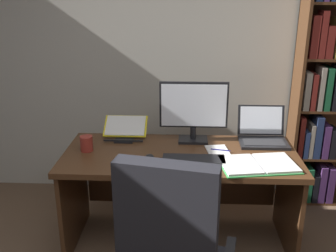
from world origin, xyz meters
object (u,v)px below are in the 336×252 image
Objects in this scene: open_binder at (258,164)px; coffee_mug at (86,144)px; laptop at (262,135)px; notepad at (218,151)px; keyboard at (194,160)px; pen at (221,150)px; monitor at (194,111)px; computer_mouse at (149,158)px; reading_stand_with_book at (125,128)px; desk at (180,174)px.

coffee_mug is at bearing 161.37° from open_binder.
notepad is (-0.35, -0.21, -0.05)m from laptop.
open_binder is at bearing -6.75° from keyboard.
open_binder is 3.83× the size of pen.
pen is at bearing -46.38° from monitor.
notepad is at bearing 20.30° from computer_mouse.
keyboard is at bearing -143.60° from laptop.
pen is at bearing 42.04° from keyboard.
keyboard is at bearing -39.08° from reading_stand_with_book.
desk is 7.90× the size of notepad.
reading_stand_with_book is (-1.05, 0.04, 0.02)m from laptop.
laptop is 0.91m from computer_mouse.
computer_mouse is 0.49m from coffee_mug.
pen is at bearing 0.00° from notepad.
pen is at bearing 126.11° from open_binder.
computer_mouse is (-0.30, -0.38, -0.22)m from monitor.
keyboard is 0.26m from pen.
computer_mouse reaches higher than pen.
desk is 0.69m from laptop.
coffee_mug reaches higher than pen.
monitor reaches higher than pen.
notepad is at bearing -148.87° from laptop.
open_binder is 0.32m from pen.
desk is at bearing 113.09° from keyboard.
desk is 0.48m from monitor.
desk is 0.36m from pen.
pen is at bearing -19.25° from reading_stand_with_book.
keyboard is at bearing -90.00° from monitor.
monitor is at bearing 60.90° from desk.
open_binder is 1.20m from coffee_mug.
notepad is (0.27, -0.04, 0.21)m from desk.
reading_stand_with_book is 1.06m from open_binder.
monitor is at bearing -5.16° from reading_stand_with_book.
monitor is 1.44× the size of laptop.
notepad is (0.17, -0.20, -0.23)m from monitor.
coffee_mug is at bearing -174.35° from desk.
computer_mouse is (-0.21, -0.22, 0.22)m from desk.
reading_stand_with_book is at bearing 117.91° from computer_mouse.
coffee_mug is (-1.19, 0.20, 0.04)m from open_binder.
desk is 3.95× the size of keyboard.
desk is 3.10× the size of open_binder.
keyboard is at bearing -134.86° from notepad.
coffee_mug is at bearing -169.51° from laptop.
coffee_mug is at bearing 162.24° from computer_mouse.
open_binder is at bearing -26.72° from reading_stand_with_book.
monitor is 0.82m from coffee_mug.
computer_mouse is 0.50× the size of notepad.
open_binder reaches higher than notepad.
laptop reaches higher than desk.
coffee_mug reaches higher than open_binder.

